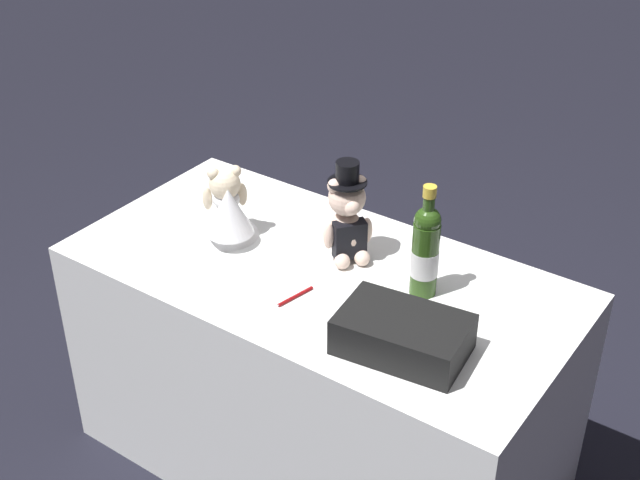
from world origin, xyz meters
TOP-DOWN VIEW (x-y plane):
  - ground_plane at (0.00, 0.00)m, footprint 12.00×12.00m
  - reception_table at (0.00, 0.00)m, footprint 1.42×0.71m
  - teddy_bear_groom at (-0.02, -0.10)m, footprint 0.14×0.13m
  - teddy_bear_bride at (0.32, 0.01)m, footprint 0.23×0.23m
  - champagne_bottle at (-0.28, -0.07)m, footprint 0.07×0.07m
  - signing_pen at (-0.02, 0.15)m, footprint 0.03×0.13m
  - gift_case_black at (-0.36, 0.17)m, footprint 0.33×0.23m

SIDE VIEW (x-z plane):
  - ground_plane at x=0.00m, z-range 0.00..0.00m
  - reception_table at x=0.00m, z-range 0.00..0.73m
  - signing_pen at x=-0.02m, z-range 0.73..0.74m
  - gift_case_black at x=-0.36m, z-range 0.73..0.82m
  - teddy_bear_bride at x=0.32m, z-range 0.71..0.93m
  - teddy_bear_groom at x=-0.02m, z-range 0.70..1.00m
  - champagne_bottle at x=-0.28m, z-range 0.70..1.02m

